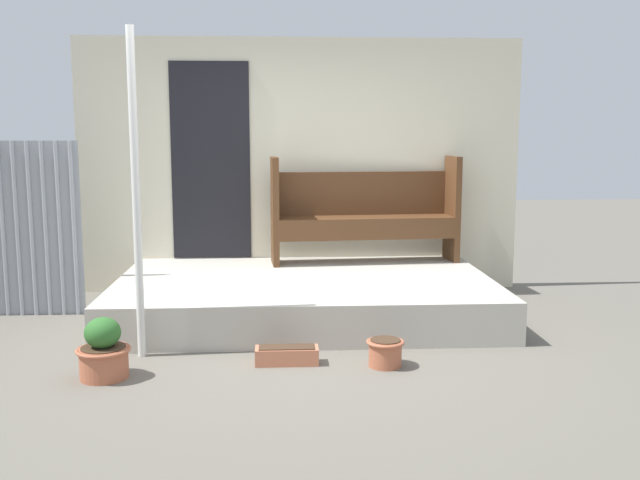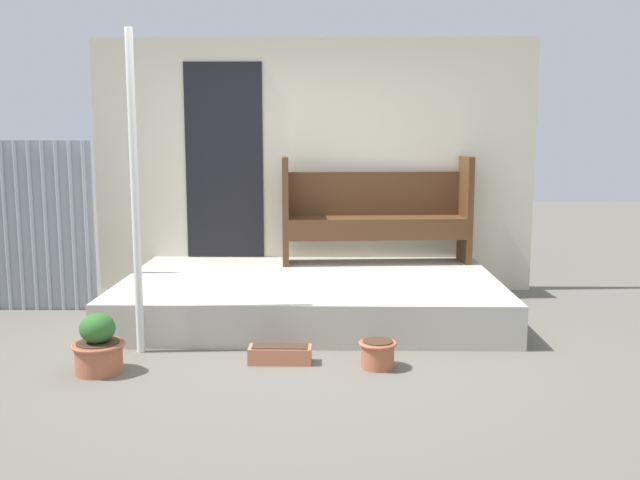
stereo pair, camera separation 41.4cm
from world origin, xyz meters
TOP-DOWN VIEW (x-y plane):
  - ground_plane at (0.00, 0.00)m, footprint 24.00×24.00m
  - porch_slab at (0.16, 1.07)m, footprint 3.35×2.14m
  - house_wall at (0.12, 2.17)m, footprint 4.55×0.08m
  - support_post at (-1.09, -0.05)m, footprint 0.06×0.06m
  - bench at (0.80, 1.87)m, footprint 1.90×0.54m
  - flower_pot_left at (-1.25, -0.53)m, footprint 0.37×0.37m
  - flower_pot_middle at (0.69, -0.39)m, footprint 0.27×0.27m
  - planter_box_rect at (-0.01, -0.30)m, footprint 0.45×0.16m

SIDE VIEW (x-z plane):
  - ground_plane at x=0.00m, z-range 0.00..0.00m
  - planter_box_rect at x=-0.01m, z-range 0.00..0.13m
  - flower_pot_middle at x=0.69m, z-range 0.01..0.21m
  - porch_slab at x=0.16m, z-range 0.00..0.35m
  - flower_pot_left at x=-1.25m, z-range -0.03..0.39m
  - bench at x=0.80m, z-range 0.35..1.41m
  - support_post at x=-1.09m, z-range 0.00..2.39m
  - house_wall at x=0.12m, z-range 0.00..2.60m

